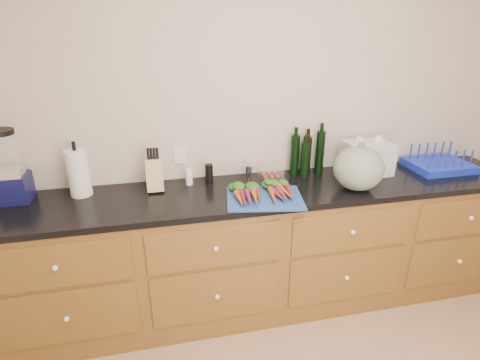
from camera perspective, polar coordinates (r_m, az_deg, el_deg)
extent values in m
cube|color=beige|center=(2.73, 3.29, 8.46)|extent=(4.10, 0.05, 2.60)
cube|color=brown|center=(2.78, 4.72, -10.47)|extent=(3.60, 0.60, 0.90)
cube|color=brown|center=(2.37, -26.30, -11.73)|extent=(0.82, 0.01, 0.28)
sphere|color=white|center=(2.36, -26.39, -11.95)|extent=(0.03, 0.03, 0.03)
cube|color=brown|center=(2.58, -24.87, -18.43)|extent=(0.82, 0.01, 0.38)
sphere|color=white|center=(2.56, -24.94, -18.66)|extent=(0.03, 0.03, 0.03)
cube|color=brown|center=(2.30, -3.77, -10.21)|extent=(0.82, 0.01, 0.28)
sphere|color=white|center=(2.29, -3.70, -10.42)|extent=(0.03, 0.03, 0.03)
cube|color=brown|center=(2.51, -3.55, -17.13)|extent=(0.82, 0.01, 0.38)
sphere|color=white|center=(2.50, -3.49, -17.36)|extent=(0.03, 0.03, 0.03)
cube|color=brown|center=(2.57, 16.68, -7.46)|extent=(0.82, 0.01, 0.28)
sphere|color=white|center=(2.55, 16.85, -7.63)|extent=(0.03, 0.03, 0.03)
cube|color=brown|center=(2.76, 15.84, -13.97)|extent=(0.82, 0.01, 0.38)
sphere|color=white|center=(2.75, 15.99, -14.16)|extent=(0.03, 0.03, 0.03)
cube|color=brown|center=(3.08, 31.60, -4.82)|extent=(0.82, 0.01, 0.28)
sphere|color=white|center=(3.07, 31.80, -4.95)|extent=(0.03, 0.03, 0.03)
cube|color=brown|center=(3.24, 30.30, -10.51)|extent=(0.82, 0.01, 0.38)
sphere|color=white|center=(3.23, 30.49, -10.65)|extent=(0.03, 0.03, 0.03)
cube|color=black|center=(2.56, 5.05, -1.59)|extent=(3.64, 0.62, 0.04)
cube|color=#21499A|center=(2.38, 3.76, -2.78)|extent=(0.53, 0.43, 0.01)
cone|color=#C04C16|center=(2.31, -0.09, -2.77)|extent=(0.04, 0.19, 0.04)
cone|color=maroon|center=(2.32, 0.66, -2.70)|extent=(0.04, 0.19, 0.04)
cone|color=#722349|center=(2.33, 1.40, -2.63)|extent=(0.04, 0.19, 0.04)
cone|color=#C04C16|center=(2.33, 2.13, -2.56)|extent=(0.04, 0.19, 0.04)
cone|color=maroon|center=(2.34, 2.86, -2.49)|extent=(0.04, 0.19, 0.04)
ellipsoid|color=#1E4316|center=(2.45, 0.60, -1.05)|extent=(0.19, 0.12, 0.06)
cone|color=#C04C16|center=(2.36, 4.94, -2.29)|extent=(0.04, 0.19, 0.04)
cone|color=maroon|center=(2.37, 5.65, -2.22)|extent=(0.04, 0.19, 0.04)
cone|color=#722349|center=(2.38, 6.36, -2.15)|extent=(0.04, 0.19, 0.04)
cone|color=#C04C16|center=(2.39, 7.06, -2.08)|extent=(0.04, 0.19, 0.04)
cone|color=maroon|center=(2.40, 7.75, -2.01)|extent=(0.04, 0.19, 0.04)
ellipsoid|color=#1E4316|center=(2.50, 5.33, -0.63)|extent=(0.19, 0.12, 0.06)
ellipsoid|color=slate|center=(2.59, 17.61, 1.72)|extent=(0.33, 0.33, 0.30)
cube|color=#0E1042|center=(2.72, -31.15, -1.03)|extent=(0.18, 0.18, 0.17)
cube|color=silver|center=(2.65, -31.82, 0.92)|extent=(0.16, 0.11, 0.05)
cylinder|color=white|center=(2.65, -32.11, 3.42)|extent=(0.14, 0.14, 0.23)
cylinder|color=black|center=(2.62, -32.71, 6.16)|extent=(0.15, 0.15, 0.03)
cylinder|color=white|center=(2.59, -23.39, 0.98)|extent=(0.13, 0.13, 0.30)
cube|color=#CFB57A|center=(2.53, -12.89, 0.76)|extent=(0.11, 0.11, 0.21)
cylinder|color=white|center=(2.60, -7.78, 0.43)|extent=(0.05, 0.05, 0.11)
cylinder|color=black|center=(2.60, -4.73, 0.96)|extent=(0.05, 0.05, 0.14)
cylinder|color=silver|center=(2.66, 1.31, 1.16)|extent=(0.05, 0.05, 0.11)
cube|color=white|center=(2.69, 4.71, 1.03)|extent=(0.16, 0.13, 0.08)
cylinder|color=black|center=(2.76, 8.34, 3.82)|extent=(0.06, 0.06, 0.29)
cylinder|color=black|center=(2.81, 10.13, 3.81)|extent=(0.06, 0.06, 0.27)
cylinder|color=black|center=(2.83, 12.08, 4.24)|extent=(0.06, 0.06, 0.31)
cylinder|color=black|center=(2.74, 9.89, 3.12)|extent=(0.06, 0.06, 0.25)
cube|color=#162EC3|center=(3.25, 27.96, 2.00)|extent=(0.44, 0.35, 0.05)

